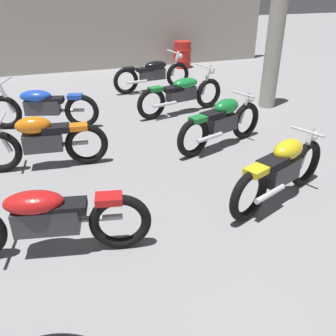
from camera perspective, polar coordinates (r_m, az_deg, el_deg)
The scene contains 10 objects.
back_wall at distance 12.45m, azimuth -14.38°, elevation 22.70°, with size 12.89×0.24×3.60m, color #9E998E.
support_pillar at distance 8.65m, azimuth 16.44°, elevation 19.40°, with size 0.36×0.36×3.20m, color #9E998E.
motorcycle_left_row_2 at distance 4.01m, azimuth -18.61°, elevation -7.44°, with size 2.14×0.75×0.97m.
motorcycle_left_row_3 at distance 5.90m, azimuth -19.09°, elevation 4.07°, with size 1.97×0.48×0.88m.
motorcycle_left_row_4 at distance 7.62m, azimuth -19.12°, elevation 9.12°, with size 2.11×0.87×0.97m.
motorcycle_right_row_2 at distance 4.94m, azimuth 17.30°, elevation -0.23°, with size 1.87×0.84×0.88m.
motorcycle_right_row_3 at distance 6.42m, azimuth 8.41°, elevation 7.15°, with size 1.90×0.78×0.88m.
motorcycle_right_row_4 at distance 8.10m, azimuth 2.18°, elevation 11.63°, with size 2.14×0.80×0.97m.
motorcycle_right_row_5 at distance 9.90m, azimuth -2.36°, elevation 14.54°, with size 2.17×0.68×0.97m.
oil_drum at distance 12.74m, azimuth 2.26°, elevation 17.30°, with size 0.59×0.59×0.85m.
Camera 1 is at (-1.35, 1.41, 2.64)m, focal length 39.01 mm.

